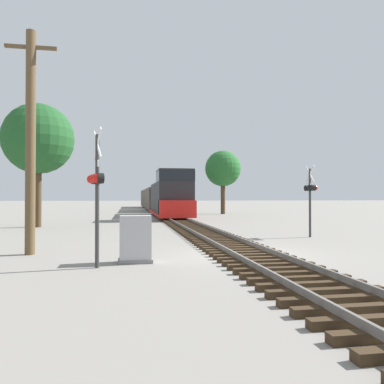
# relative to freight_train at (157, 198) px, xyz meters

# --- Properties ---
(ground_plane) EXTENTS (400.00, 400.00, 0.00)m
(ground_plane) POSITION_rel_freight_train_xyz_m (0.00, -41.78, -1.85)
(ground_plane) COLOR gray
(rail_track_bed) EXTENTS (2.60, 160.00, 0.31)m
(rail_track_bed) POSITION_rel_freight_train_xyz_m (0.00, -41.78, -1.72)
(rail_track_bed) COLOR #382819
(rail_track_bed) RESTS_ON ground
(freight_train) EXTENTS (3.12, 51.03, 4.51)m
(freight_train) POSITION_rel_freight_train_xyz_m (0.00, 0.00, 0.00)
(freight_train) COLOR #232326
(freight_train) RESTS_ON ground
(crossing_signal_near) EXTENTS (0.57, 1.01, 4.06)m
(crossing_signal_near) POSITION_rel_freight_train_xyz_m (-4.99, -43.51, 0.58)
(crossing_signal_near) COLOR #333333
(crossing_signal_near) RESTS_ON ground
(crossing_signal_far) EXTENTS (0.33, 1.00, 3.70)m
(crossing_signal_far) POSITION_rel_freight_train_xyz_m (5.19, -36.76, 0.48)
(crossing_signal_far) COLOR #333333
(crossing_signal_far) RESTS_ON ground
(relay_cabinet) EXTENTS (1.07, 0.69, 1.48)m
(relay_cabinet) POSITION_rel_freight_train_xyz_m (-3.84, -42.78, -1.12)
(relay_cabinet) COLOR slate
(relay_cabinet) RESTS_ON ground
(utility_pole) EXTENTS (1.80, 0.35, 8.09)m
(utility_pole) POSITION_rel_freight_train_xyz_m (-7.55, -40.50, 2.28)
(utility_pole) COLOR brown
(utility_pole) RESTS_ON ground
(tree_far_right) EXTENTS (4.81, 4.81, 8.48)m
(tree_far_right) POSITION_rel_freight_train_xyz_m (-10.20, -27.69, 4.19)
(tree_far_right) COLOR #473521
(tree_far_right) RESTS_ON ground
(tree_mid_background) EXTENTS (4.36, 4.36, 7.73)m
(tree_mid_background) POSITION_rel_freight_train_xyz_m (7.29, -10.43, 3.64)
(tree_mid_background) COLOR #473521
(tree_mid_background) RESTS_ON ground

